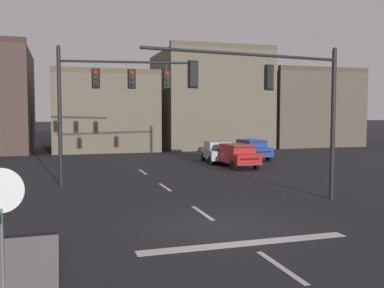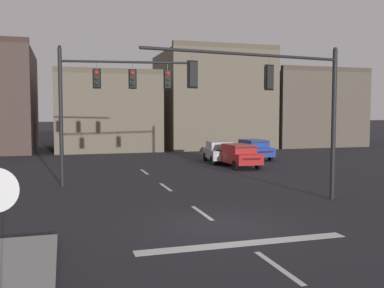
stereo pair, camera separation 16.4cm
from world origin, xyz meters
The scene contains 10 objects.
ground_plane centered at (0.00, 0.00, 0.00)m, with size 400.00×400.00×0.00m, color #232328.
stop_bar_paint centered at (0.00, -2.00, 0.00)m, with size 6.40×0.50×0.01m, color silver.
lane_centreline centered at (0.00, 2.00, 0.00)m, with size 0.16×26.40×0.01m.
signal_mast_near_side centered at (3.64, 2.58, 4.51)m, with size 8.71×1.20×6.56m.
signal_mast_far_side centered at (-3.00, 9.37, 4.82)m, with size 6.55×1.13×7.16m.
stop_sign centered at (-6.04, -5.48, 2.14)m, with size 0.76×0.64×2.83m.
car_lot_nearside centered at (9.91, 19.07, 0.86)m, with size 2.04×4.51×1.61m.
car_lot_middle centered at (6.45, 17.63, 0.86)m, with size 2.42×4.63×1.61m.
car_lot_farside centered at (6.69, 14.55, 0.86)m, with size 2.02×4.50×1.61m.
building_row centered at (4.22, 33.43, 4.60)m, with size 47.86×13.46×10.80m.
Camera 1 is at (-5.09, -13.18, 3.72)m, focal length 40.44 mm.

